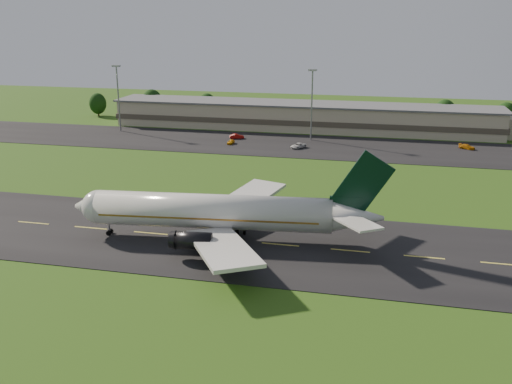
% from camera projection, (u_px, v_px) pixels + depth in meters
% --- Properties ---
extents(ground, '(360.00, 360.00, 0.00)m').
position_uv_depth(ground, '(214.00, 239.00, 92.71)').
color(ground, '#224310').
rests_on(ground, ground).
extents(taxiway, '(220.00, 30.00, 0.10)m').
position_uv_depth(taxiway, '(214.00, 239.00, 92.69)').
color(taxiway, black).
rests_on(taxiway, ground).
extents(apron, '(260.00, 30.00, 0.10)m').
position_uv_depth(apron, '(289.00, 145.00, 159.69)').
color(apron, black).
rests_on(apron, ground).
extents(airliner, '(51.24, 41.94, 15.57)m').
position_uv_depth(airliner, '(218.00, 212.00, 91.25)').
color(airliner, silver).
rests_on(airliner, ground).
extents(terminal, '(145.00, 16.00, 8.40)m').
position_uv_depth(terminal, '(322.00, 117.00, 179.66)').
color(terminal, tan).
rests_on(terminal, ground).
extents(light_mast_west, '(2.40, 1.20, 20.35)m').
position_uv_depth(light_mast_west, '(118.00, 90.00, 175.14)').
color(light_mast_west, gray).
rests_on(light_mast_west, ground).
extents(light_mast_centre, '(2.40, 1.20, 20.35)m').
position_uv_depth(light_mast_centre, '(312.00, 96.00, 162.30)').
color(light_mast_centre, gray).
rests_on(light_mast_centre, ground).
extents(tree_line, '(194.59, 9.02, 10.05)m').
position_uv_depth(tree_line, '(387.00, 112.00, 184.00)').
color(tree_line, black).
rests_on(tree_line, ground).
extents(service_vehicle_a, '(1.64, 3.57, 1.19)m').
position_uv_depth(service_vehicle_a, '(231.00, 142.00, 160.66)').
color(service_vehicle_a, '#E7A30D').
rests_on(service_vehicle_a, apron).
extents(service_vehicle_b, '(4.43, 2.88, 1.38)m').
position_uv_depth(service_vehicle_b, '(237.00, 136.00, 167.49)').
color(service_vehicle_b, '#980D0A').
rests_on(service_vehicle_b, apron).
extents(service_vehicle_c, '(4.48, 5.21, 1.33)m').
position_uv_depth(service_vehicle_c, '(298.00, 146.00, 155.67)').
color(service_vehicle_c, silver).
rests_on(service_vehicle_c, apron).
extents(service_vehicle_d, '(4.69, 3.73, 1.27)m').
position_uv_depth(service_vehicle_d, '(467.00, 147.00, 154.47)').
color(service_vehicle_d, '#C5760B').
rests_on(service_vehicle_d, apron).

